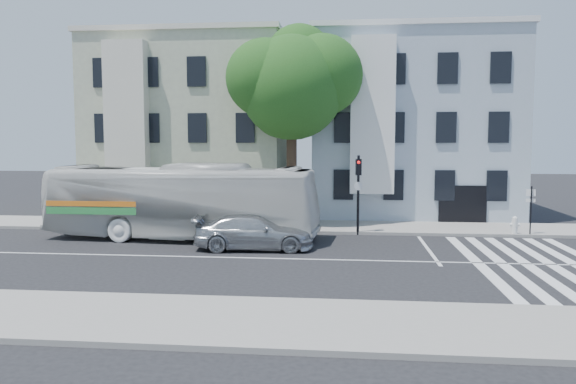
# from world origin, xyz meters

# --- Properties ---
(ground) EXTENTS (120.00, 120.00, 0.00)m
(ground) POSITION_xyz_m (0.00, 0.00, 0.00)
(ground) COLOR black
(ground) RESTS_ON ground
(sidewalk_far) EXTENTS (80.00, 4.00, 0.15)m
(sidewalk_far) POSITION_xyz_m (0.00, 8.00, 0.07)
(sidewalk_far) COLOR gray
(sidewalk_far) RESTS_ON ground
(sidewalk_near) EXTENTS (80.00, 4.00, 0.15)m
(sidewalk_near) POSITION_xyz_m (0.00, -8.00, 0.07)
(sidewalk_near) COLOR gray
(sidewalk_near) RESTS_ON ground
(building_left) EXTENTS (12.00, 10.00, 11.00)m
(building_left) POSITION_xyz_m (-7.00, 15.00, 5.50)
(building_left) COLOR #A2A68B
(building_left) RESTS_ON ground
(building_right) EXTENTS (12.00, 10.00, 11.00)m
(building_right) POSITION_xyz_m (7.00, 15.00, 5.50)
(building_right) COLOR #99ACB6
(building_right) RESTS_ON ground
(street_tree) EXTENTS (7.30, 5.90, 11.10)m
(street_tree) POSITION_xyz_m (0.06, 8.74, 7.83)
(street_tree) COLOR #2D2116
(street_tree) RESTS_ON ground
(bus) EXTENTS (4.09, 13.15, 3.60)m
(bus) POSITION_xyz_m (-4.80, 3.96, 1.80)
(bus) COLOR silver
(bus) RESTS_ON ground
(sedan) EXTENTS (2.46, 5.26, 1.49)m
(sedan) POSITION_xyz_m (-0.98, 1.80, 0.74)
(sedan) COLOR #AEB2B6
(sedan) RESTS_ON ground
(hedge) EXTENTS (8.54, 1.76, 0.70)m
(hedge) POSITION_xyz_m (-5.75, 6.80, 0.50)
(hedge) COLOR #225F1F
(hedge) RESTS_ON sidewalk_far
(traffic_signal) EXTENTS (0.41, 0.52, 3.95)m
(traffic_signal) POSITION_xyz_m (3.55, 5.94, 2.55)
(traffic_signal) COLOR black
(traffic_signal) RESTS_ON ground
(fire_hydrant) EXTENTS (0.48, 0.28, 0.85)m
(fire_hydrant) POSITION_xyz_m (11.16, 6.30, 0.58)
(fire_hydrant) COLOR silver
(fire_hydrant) RESTS_ON sidewalk_far
(far_sign_pole) EXTENTS (0.42, 0.19, 2.34)m
(far_sign_pole) POSITION_xyz_m (11.86, 6.22, 1.65)
(far_sign_pole) COLOR black
(far_sign_pole) RESTS_ON sidewalk_far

